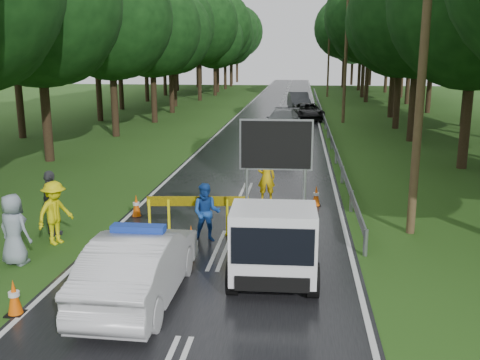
# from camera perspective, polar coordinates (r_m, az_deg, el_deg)

# --- Properties ---
(ground) EXTENTS (160.00, 160.00, 0.00)m
(ground) POSITION_cam_1_polar(r_m,az_deg,el_deg) (14.14, -2.01, -7.47)
(ground) COLOR #254814
(ground) RESTS_ON ground
(road) EXTENTS (7.00, 140.00, 0.02)m
(road) POSITION_cam_1_polar(r_m,az_deg,el_deg) (43.42, 3.82, 6.56)
(road) COLOR black
(road) RESTS_ON ground
(guardrail) EXTENTS (0.12, 60.06, 0.70)m
(guardrail) POSITION_cam_1_polar(r_m,az_deg,el_deg) (43.02, 8.78, 7.09)
(guardrail) COLOR gray
(guardrail) RESTS_ON ground
(utility_pole_near) EXTENTS (1.40, 0.24, 10.00)m
(utility_pole_near) POSITION_cam_1_polar(r_m,az_deg,el_deg) (15.43, 19.01, 12.78)
(utility_pole_near) COLOR #4B3723
(utility_pole_near) RESTS_ON ground
(utility_pole_mid) EXTENTS (1.40, 0.24, 10.00)m
(utility_pole_mid) POSITION_cam_1_polar(r_m,az_deg,el_deg) (41.21, 11.23, 13.03)
(utility_pole_mid) COLOR #4B3723
(utility_pole_mid) RESTS_ON ground
(utility_pole_far) EXTENTS (1.40, 0.24, 10.00)m
(utility_pole_far) POSITION_cam_1_polar(r_m,az_deg,el_deg) (67.16, 9.44, 13.06)
(utility_pole_far) COLOR #4B3723
(utility_pole_far) RESTS_ON ground
(police_sedan) EXTENTS (1.59, 4.46, 1.61)m
(police_sedan) POSITION_cam_1_polar(r_m,az_deg,el_deg) (11.38, -10.62, -8.98)
(police_sedan) COLOR silver
(police_sedan) RESTS_ON ground
(work_truck) EXTENTS (2.06, 4.38, 3.44)m
(work_truck) POSITION_cam_1_polar(r_m,az_deg,el_deg) (12.44, 3.66, -5.86)
(work_truck) COLOR gray
(work_truck) RESTS_ON ground
(barrier) EXTENTS (2.81, 0.38, 1.17)m
(barrier) POSITION_cam_1_polar(r_m,az_deg,el_deg) (14.93, -4.52, -2.82)
(barrier) COLOR #FAED0D
(barrier) RESTS_ON ground
(officer) EXTENTS (0.66, 0.48, 1.68)m
(officer) POSITION_cam_1_polar(r_m,az_deg,el_deg) (18.59, 2.83, 0.27)
(officer) COLOR #E3B50C
(officer) RESTS_ON ground
(civilian) EXTENTS (0.81, 0.64, 1.62)m
(civilian) POSITION_cam_1_polar(r_m,az_deg,el_deg) (14.57, -3.61, -3.49)
(civilian) COLOR #18459F
(civilian) RESTS_ON ground
(bystander_left) EXTENTS (1.05, 1.29, 1.73)m
(bystander_left) POSITION_cam_1_polar(r_m,az_deg,el_deg) (15.17, -19.14, -3.33)
(bystander_left) COLOR yellow
(bystander_left) RESTS_ON ground
(bystander_mid) EXTENTS (1.08, 1.11, 1.86)m
(bystander_mid) POSITION_cam_1_polar(r_m,az_deg,el_deg) (15.94, -19.50, -2.33)
(bystander_mid) COLOR #3E3F45
(bystander_mid) RESTS_ON ground
(bystander_right) EXTENTS (0.99, 0.78, 1.76)m
(bystander_right) POSITION_cam_1_polar(r_m,az_deg,el_deg) (14.05, -22.99, -4.88)
(bystander_right) COLOR gray
(bystander_right) RESTS_ON ground
(queue_car_first) EXTENTS (2.29, 4.76, 1.57)m
(queue_car_first) POSITION_cam_1_polar(r_m,az_deg,el_deg) (29.91, 4.35, 5.06)
(queue_car_first) COLOR #3F4247
(queue_car_first) RESTS_ON ground
(queue_car_second) EXTENTS (2.53, 5.17, 1.45)m
(queue_car_second) POSITION_cam_1_polar(r_m,az_deg,el_deg) (35.87, 4.55, 6.30)
(queue_car_second) COLOR gray
(queue_car_second) RESTS_ON ground
(queue_car_third) EXTENTS (2.78, 4.96, 1.31)m
(queue_car_third) POSITION_cam_1_polar(r_m,az_deg,el_deg) (42.85, 7.24, 7.26)
(queue_car_third) COLOR black
(queue_car_third) RESTS_ON ground
(queue_car_fourth) EXTENTS (2.31, 5.10, 1.62)m
(queue_car_fourth) POSITION_cam_1_polar(r_m,az_deg,el_deg) (50.97, 6.27, 8.39)
(queue_car_fourth) COLOR #3D3F44
(queue_car_fourth) RESTS_ON ground
(cone_near_left) EXTENTS (0.35, 0.35, 0.74)m
(cone_near_left) POSITION_cam_1_polar(r_m,az_deg,el_deg) (11.57, -22.94, -11.50)
(cone_near_left) COLOR black
(cone_near_left) RESTS_ON ground
(cone_center) EXTENTS (0.31, 0.31, 0.65)m
(cone_center) POSITION_cam_1_polar(r_m,az_deg,el_deg) (14.16, -5.23, -6.12)
(cone_center) COLOR black
(cone_center) RESTS_ON ground
(cone_far) EXTENTS (0.31, 0.31, 0.66)m
(cone_far) POSITION_cam_1_polar(r_m,az_deg,el_deg) (16.29, 2.98, -3.48)
(cone_far) COLOR black
(cone_far) RESTS_ON ground
(cone_left_mid) EXTENTS (0.34, 0.34, 0.72)m
(cone_left_mid) POSITION_cam_1_polar(r_m,az_deg,el_deg) (17.15, -11.00, -2.76)
(cone_left_mid) COLOR black
(cone_left_mid) RESTS_ON ground
(cone_right) EXTENTS (0.34, 0.34, 0.71)m
(cone_right) POSITION_cam_1_polar(r_m,az_deg,el_deg) (18.20, 8.13, -1.73)
(cone_right) COLOR black
(cone_right) RESTS_ON ground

